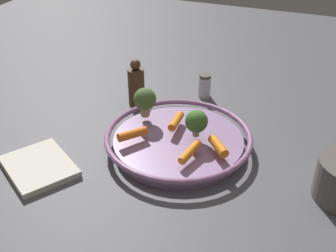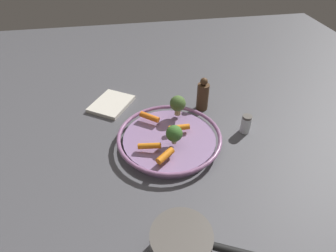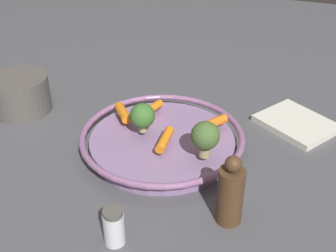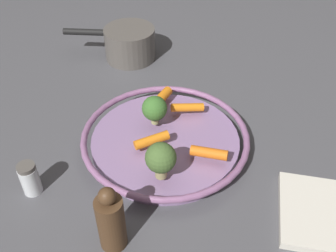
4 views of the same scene
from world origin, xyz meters
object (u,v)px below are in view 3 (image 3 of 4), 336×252
broccoli_floret_mid (205,136)px  broccoli_floret_edge (142,116)px  baby_carrot_back (151,109)px  dish_towel (296,123)px  baby_carrot_left (165,140)px  salt_shaker (114,227)px  saucepan (20,94)px  pepper_mill (230,193)px  baby_carrot_right (212,124)px  serving_bowl (162,140)px  baby_carrot_near_rim (123,113)px

broccoli_floret_mid → broccoli_floret_edge: bearing=-15.5°
baby_carrot_back → dish_towel: size_ratio=0.44×
dish_towel → baby_carrot_left: bearing=42.9°
salt_shaker → saucepan: saucepan is taller
pepper_mill → broccoli_floret_edge: bearing=-34.6°
baby_carrot_right → saucepan: bearing=1.9°
broccoli_floret_mid → pepper_mill: 0.13m
baby_carrot_back → broccoli_floret_mid: (-0.14, 0.11, 0.03)m
serving_bowl → dish_towel: serving_bowl is taller
saucepan → dish_towel: 0.60m
baby_carrot_back → saucepan: bearing=5.8°
broccoli_floret_mid → salt_shaker: broccoli_floret_mid is taller
broccoli_floret_mid → baby_carrot_left: bearing=-8.2°
dish_towel → salt_shaker: bearing=62.4°
broccoli_floret_edge → baby_carrot_right: bearing=-155.0°
baby_carrot_back → baby_carrot_near_rim: size_ratio=1.12×
baby_carrot_near_rim → pepper_mill: 0.32m
salt_shaker → dish_towel: bearing=-117.6°
serving_bowl → baby_carrot_left: (-0.02, 0.03, 0.03)m
serving_bowl → pepper_mill: pepper_mill is taller
baby_carrot_back → saucepan: saucepan is taller
baby_carrot_left → salt_shaker: size_ratio=1.04×
broccoli_floret_edge → dish_towel: bearing=-146.8°
serving_bowl → salt_shaker: bearing=93.9°
baby_carrot_left → baby_carrot_near_rim: (0.11, -0.06, 0.00)m
broccoli_floret_edge → dish_towel: broccoli_floret_edge is taller
baby_carrot_left → broccoli_floret_mid: (-0.08, 0.01, 0.03)m
baby_carrot_back → broccoli_floret_edge: bearing=98.6°
baby_carrot_near_rim → salt_shaker: bearing=111.9°
broccoli_floret_edge → baby_carrot_near_rim: bearing=-31.4°
baby_carrot_left → serving_bowl: bearing=-62.0°
saucepan → broccoli_floret_mid: bearing=169.9°
broccoli_floret_edge → saucepan: 0.32m
broccoli_floret_edge → salt_shaker: size_ratio=0.95×
baby_carrot_left → dish_towel: (-0.22, -0.21, -0.04)m
dish_towel → broccoli_floret_mid: bearing=56.8°
baby_carrot_left → pepper_mill: (-0.15, 0.12, 0.01)m
pepper_mill → dish_towel: 0.33m
pepper_mill → baby_carrot_near_rim: bearing=-33.9°
broccoli_floret_edge → pepper_mill: size_ratio=0.48×
serving_bowl → baby_carrot_near_rim: baby_carrot_near_rim is taller
saucepan → baby_carrot_left: bearing=169.5°
broccoli_floret_mid → saucepan: size_ratio=0.32×
baby_carrot_back → baby_carrot_near_rim: 0.06m
broccoli_floret_edge → broccoli_floret_mid: broccoli_floret_mid is taller
baby_carrot_back → baby_carrot_near_rim: same height
serving_bowl → saucepan: (0.35, -0.03, 0.02)m
baby_carrot_back → dish_towel: 0.31m
baby_carrot_right → baby_carrot_near_rim: bearing=6.7°
salt_shaker → saucepan: size_ratio=0.29×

